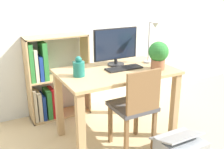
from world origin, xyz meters
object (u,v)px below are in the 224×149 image
monitor (116,45)px  vase (79,68)px  chair (136,105)px  desk_lamp (152,39)px  bookshelf (47,82)px  storage_box (180,148)px  potted_plant (158,54)px  keyboard (124,68)px

monitor → vase: (-0.50, -0.17, -0.14)m
chair → monitor: bearing=90.2°
vase → desk_lamp: bearing=1.2°
vase → desk_lamp: desk_lamp is taller
desk_lamp → bookshelf: bearing=142.6°
bookshelf → chair: bearing=-62.1°
desk_lamp → storage_box: desk_lamp is taller
monitor → potted_plant: (0.31, -0.34, -0.06)m
storage_box → chair: bearing=130.5°
keyboard → vase: size_ratio=1.97×
monitor → keyboard: bearing=-89.3°
vase → bookshelf: bookshelf is taller
keyboard → desk_lamp: bearing=3.4°
bookshelf → storage_box: (0.87, -1.43, -0.37)m
potted_plant → chair: (-0.36, -0.14, -0.44)m
desk_lamp → bookshelf: size_ratio=0.45×
monitor → desk_lamp: 0.40m
vase → desk_lamp: size_ratio=0.42×
bookshelf → storage_box: bearing=-58.7°
monitor → storage_box: (0.25, -0.83, -0.88)m
monitor → vase: 0.54m
keyboard → storage_box: keyboard is taller
monitor → storage_box: monitor is taller
vase → desk_lamp: 0.89m
monitor → chair: 0.70m
monitor → desk_lamp: desk_lamp is taller
chair → vase: bearing=150.7°
desk_lamp → potted_plant: bearing=-105.9°
vase → chair: size_ratio=0.23×
keyboard → storage_box: 0.97m
monitor → keyboard: size_ratio=1.33×
vase → bookshelf: size_ratio=0.19×
vase → chair: vase is taller
monitor → desk_lamp: size_ratio=1.11×
keyboard → potted_plant: potted_plant is taller
desk_lamp → potted_plant: (-0.05, -0.19, -0.12)m
keyboard → desk_lamp: size_ratio=0.84×
desk_lamp → keyboard: bearing=-176.6°
storage_box → potted_plant: bearing=82.9°
potted_plant → storage_box: potted_plant is taller
storage_box → desk_lamp: bearing=80.3°
bookshelf → vase: bearing=-80.9°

